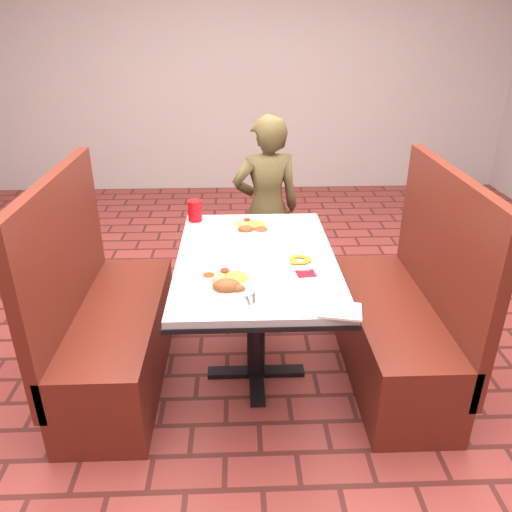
% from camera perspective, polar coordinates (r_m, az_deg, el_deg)
% --- Properties ---
extents(room, '(7.00, 7.04, 2.82)m').
position_cam_1_polar(room, '(2.29, -0.00, 27.24)').
color(room, brown).
rests_on(room, ground).
extents(dining_table, '(0.81, 1.21, 0.75)m').
position_cam_1_polar(dining_table, '(2.58, -0.00, -1.93)').
color(dining_table, '#A9ACAE').
rests_on(dining_table, ground).
extents(booth_bench_left, '(0.47, 1.20, 1.17)m').
position_cam_1_polar(booth_bench_left, '(2.83, -16.51, -7.97)').
color(booth_bench_left, maroon).
rests_on(booth_bench_left, ground).
extents(booth_bench_right, '(0.47, 1.20, 1.17)m').
position_cam_1_polar(booth_bench_right, '(2.88, 16.20, -7.30)').
color(booth_bench_right, maroon).
rests_on(booth_bench_right, ground).
extents(diner_person, '(0.52, 0.39, 1.29)m').
position_cam_1_polar(diner_person, '(3.48, 1.21, 5.38)').
color(diner_person, brown).
rests_on(diner_person, ground).
extents(near_dinner_plate, '(0.29, 0.29, 0.09)m').
position_cam_1_polar(near_dinner_plate, '(2.25, -3.23, -2.71)').
color(near_dinner_plate, white).
rests_on(near_dinner_plate, dining_table).
extents(far_dinner_plate, '(0.27, 0.27, 0.07)m').
position_cam_1_polar(far_dinner_plate, '(2.85, -0.60, 3.52)').
color(far_dinner_plate, white).
rests_on(far_dinner_plate, dining_table).
extents(plantain_plate, '(0.18, 0.18, 0.03)m').
position_cam_1_polar(plantain_plate, '(2.47, 5.09, -0.61)').
color(plantain_plate, white).
rests_on(plantain_plate, dining_table).
extents(maroon_napkin, '(0.10, 0.10, 0.00)m').
position_cam_1_polar(maroon_napkin, '(2.38, 5.66, -1.91)').
color(maroon_napkin, '#5E0E1A').
rests_on(maroon_napkin, dining_table).
extents(spoon_utensil, '(0.07, 0.11, 0.00)m').
position_cam_1_polar(spoon_utensil, '(2.41, 5.37, -1.43)').
color(spoon_utensil, silver).
rests_on(spoon_utensil, dining_table).
extents(red_tumbler, '(0.08, 0.08, 0.12)m').
position_cam_1_polar(red_tumbler, '(2.99, -7.01, 5.16)').
color(red_tumbler, red).
rests_on(red_tumbler, dining_table).
extents(paper_napkin, '(0.20, 0.17, 0.01)m').
position_cam_1_polar(paper_napkin, '(2.09, 9.54, -6.18)').
color(paper_napkin, silver).
rests_on(paper_napkin, dining_table).
extents(knife_utensil, '(0.02, 0.16, 0.00)m').
position_cam_1_polar(knife_utensil, '(2.18, -0.24, -4.34)').
color(knife_utensil, silver).
rests_on(knife_utensil, dining_table).
extents(fork_utensil, '(0.03, 0.16, 0.00)m').
position_cam_1_polar(fork_utensil, '(2.16, -1.09, -4.58)').
color(fork_utensil, silver).
rests_on(fork_utensil, dining_table).
extents(lettuce_shreds, '(0.28, 0.32, 0.00)m').
position_cam_1_polar(lettuce_shreds, '(2.59, 0.83, 0.60)').
color(lettuce_shreds, '#97C14D').
rests_on(lettuce_shreds, dining_table).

